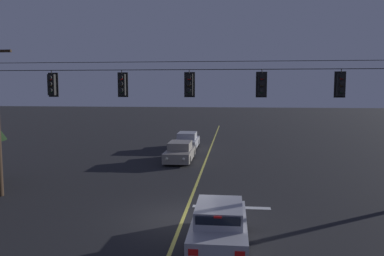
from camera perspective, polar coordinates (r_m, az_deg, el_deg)
The scene contains 12 objects.
ground_plane at distance 15.65m, azimuth -1.36°, elevation -13.39°, with size 180.00×180.00×0.00m, color black.
lane_centre_stripe at distance 23.64m, azimuth 1.32°, elevation -6.70°, with size 0.14×60.00×0.01m, color #D1C64C.
stop_bar_paint at distance 17.19m, azimuth 5.85°, elevation -11.62°, with size 3.40×0.36×0.01m, color silver.
signal_span_assembly at distance 17.15m, azimuth -0.36°, elevation 1.50°, with size 20.23×0.32×7.39m.
traffic_light_leftmost at distance 18.91m, azimuth -20.11°, elevation 6.06°, with size 0.48×0.41×1.22m.
traffic_light_left_inner at distance 17.70m, azimuth -10.37°, elevation 6.36°, with size 0.48×0.41×1.22m.
traffic_light_centre at distance 17.08m, azimuth -0.42°, elevation 6.47°, with size 0.48×0.41×1.22m.
traffic_light_right_inner at distance 17.01m, azimuth 10.31°, elevation 6.38°, with size 0.48×0.41×1.22m.
traffic_light_rightmost at distance 17.56m, azimuth 21.24°, elevation 6.06°, with size 0.48×0.41×1.22m.
car_waiting_near_lane at distance 13.18m, azimuth 4.06°, elevation -14.17°, with size 1.80×4.33×1.39m.
car_oncoming_lead at distance 27.32m, azimuth -1.81°, elevation -3.61°, with size 1.80×4.42×1.39m.
car_oncoming_trailing at distance 33.01m, azimuth -0.74°, elevation -1.95°, with size 1.80×4.42×1.39m.
Camera 1 is at (1.95, -14.64, 5.18)m, focal length 35.92 mm.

